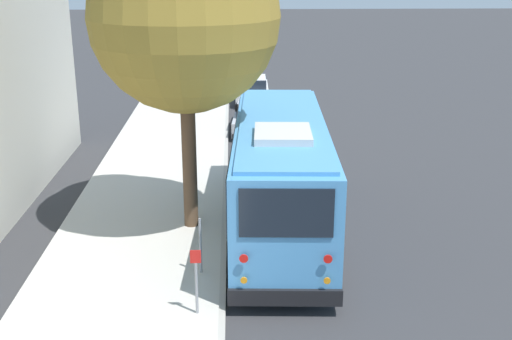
% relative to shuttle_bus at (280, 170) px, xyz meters
% --- Properties ---
extents(ground_plane, '(160.00, 160.00, 0.00)m').
position_rel_shuttle_bus_xyz_m(ground_plane, '(0.28, -0.15, -1.73)').
color(ground_plane, '#333335').
extents(sidewalk_slab, '(80.00, 4.40, 0.15)m').
position_rel_shuttle_bus_xyz_m(sidewalk_slab, '(0.28, 3.79, -1.66)').
color(sidewalk_slab, beige).
rests_on(sidewalk_slab, ground).
extents(curb_strip, '(80.00, 0.14, 0.15)m').
position_rel_shuttle_bus_xyz_m(curb_strip, '(0.28, 1.52, -1.66)').
color(curb_strip, '#AAA69D').
rests_on(curb_strip, ground).
extents(shuttle_bus, '(9.18, 2.82, 3.25)m').
position_rel_shuttle_bus_xyz_m(shuttle_bus, '(0.00, 0.00, 0.00)').
color(shuttle_bus, '#4C93D1').
rests_on(shuttle_bus, ground).
extents(parked_sedan_silver, '(4.32, 1.98, 1.26)m').
position_rel_shuttle_bus_xyz_m(parked_sedan_silver, '(10.85, 0.32, -1.15)').
color(parked_sedan_silver, '#A8AAAF').
rests_on(parked_sedan_silver, ground).
extents(parked_sedan_white, '(4.18, 1.79, 1.28)m').
position_rel_shuttle_bus_xyz_m(parked_sedan_white, '(16.74, 0.23, -1.14)').
color(parked_sedan_white, silver).
rests_on(parked_sedan_white, ground).
extents(street_tree, '(4.78, 4.78, 8.67)m').
position_rel_shuttle_bus_xyz_m(street_tree, '(0.27, 2.41, 4.30)').
color(street_tree, brown).
rests_on(street_tree, sidewalk_slab).
extents(sign_post_near, '(0.06, 0.22, 1.42)m').
position_rel_shuttle_bus_xyz_m(sign_post_near, '(-4.48, 2.03, -0.85)').
color(sign_post_near, gray).
rests_on(sign_post_near, sidewalk_slab).
extents(sign_post_far, '(0.06, 0.06, 1.35)m').
position_rel_shuttle_bus_xyz_m(sign_post_far, '(-2.68, 2.03, -0.91)').
color(sign_post_far, gray).
rests_on(sign_post_far, sidewalk_slab).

